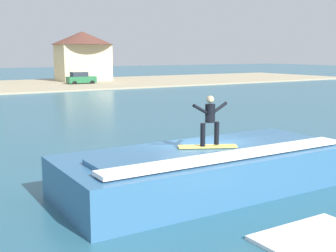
# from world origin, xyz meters

# --- Properties ---
(ground_plane) EXTENTS (260.00, 260.00, 0.00)m
(ground_plane) POSITION_xyz_m (0.00, 0.00, 0.00)
(ground_plane) COLOR #295C71
(wave_crest) EXTENTS (9.81, 4.07, 1.47)m
(wave_crest) POSITION_xyz_m (-0.35, -0.88, 0.69)
(wave_crest) COLOR #32628C
(wave_crest) RESTS_ON ground_plane
(surfboard) EXTENTS (1.86, 1.17, 0.06)m
(surfboard) POSITION_xyz_m (-0.53, -1.08, 1.50)
(surfboard) COLOR #EAD159
(surfboard) RESTS_ON wave_crest
(surfer) EXTENTS (1.34, 0.32, 1.61)m
(surfer) POSITION_xyz_m (-0.45, -1.09, 2.43)
(surfer) COLOR black
(surfer) RESTS_ON surfboard
(car_far_shore) EXTENTS (4.02, 2.05, 1.86)m
(car_far_shore) POSITION_xyz_m (13.03, 47.34, 0.94)
(car_far_shore) COLOR #23663D
(car_far_shore) RESTS_ON ground_plane
(house_gabled_white) EXTENTS (9.57, 9.57, 7.81)m
(house_gabled_white) POSITION_xyz_m (15.85, 53.75, 4.60)
(house_gabled_white) COLOR beige
(house_gabled_white) RESTS_ON ground_plane
(whitewater_patch) EXTENTS (2.88, 1.60, 0.10)m
(whitewater_patch) POSITION_xyz_m (-0.54, -5.39, 0.05)
(whitewater_patch) COLOR white
(whitewater_patch) RESTS_ON ground_plane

